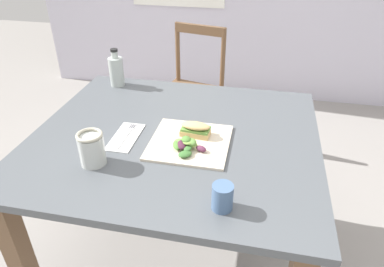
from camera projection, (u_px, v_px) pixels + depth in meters
name	position (u px, v px, depth m)	size (l,w,h in m)	color
ground_plane	(187.00, 266.00, 1.75)	(8.21, 8.21, 0.00)	gray
dining_table	(176.00, 159.00, 1.47)	(1.13, 1.01, 0.74)	#51565B
chair_wooden_far	(192.00, 91.00, 2.44)	(0.48, 0.48, 0.87)	brown
plate_lunch	(190.00, 142.00, 1.35)	(0.30, 0.30, 0.01)	beige
sandwich_half_front	(195.00, 129.00, 1.37)	(0.12, 0.07, 0.06)	#DBB270
salad_mixed_greens	(186.00, 145.00, 1.29)	(0.14, 0.12, 0.04)	#3D7033
napkin_folded	(126.00, 137.00, 1.39)	(0.10, 0.21, 0.00)	white
fork_on_napkin	(127.00, 134.00, 1.40)	(0.03, 0.19, 0.00)	silver
bottle_cold_brew	(117.00, 72.00, 1.78)	(0.07, 0.07, 0.19)	#472819
mason_jar_iced_tea	(92.00, 150.00, 1.22)	(0.09, 0.09, 0.12)	#995623
cup_extra_side	(222.00, 197.00, 1.03)	(0.06, 0.06, 0.08)	#4C6B93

